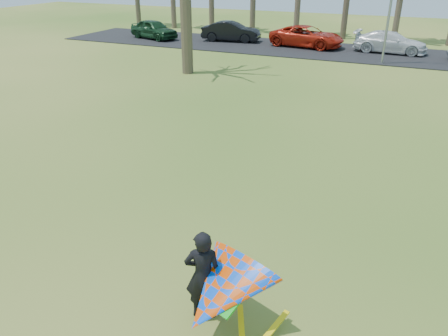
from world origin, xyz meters
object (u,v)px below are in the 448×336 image
at_px(car_2, 307,36).
at_px(car_3, 390,42).
at_px(car_1, 231,31).
at_px(car_0, 154,29).
at_px(kite_flyer, 218,291).

height_order(car_2, car_3, car_2).
xyz_separation_m(car_1, car_2, (6.10, -0.05, -0.00)).
distance_m(car_0, car_1, 6.44).
bearing_deg(car_0, kite_flyer, -127.87).
height_order(car_1, car_3, car_1).
height_order(car_0, car_1, car_1).
bearing_deg(kite_flyer, car_1, 112.50).
xyz_separation_m(car_0, car_3, (18.25, 1.40, -0.04)).
bearing_deg(car_2, car_1, 98.34).
relative_size(car_0, car_1, 0.97).
bearing_deg(kite_flyer, car_3, 89.08).
height_order(car_0, car_3, car_0).
distance_m(car_1, car_3, 11.96).
relative_size(car_2, car_3, 1.10).
relative_size(car_1, car_3, 0.93).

